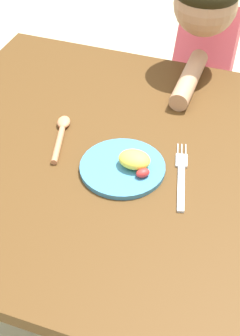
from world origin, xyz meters
TOP-DOWN VIEW (x-y plane):
  - ground_plane at (0.00, 0.00)m, footprint 8.00×8.00m
  - dining_table at (0.00, 0.00)m, footprint 1.08×0.95m
  - plate at (0.02, -0.04)m, footprint 0.20×0.20m
  - fork at (0.15, -0.02)m, footprint 0.07×0.23m
  - spoon at (-0.18, 0.02)m, footprint 0.07×0.18m
  - person at (0.07, 0.57)m, footprint 0.18×0.49m

SIDE VIEW (x-z plane):
  - ground_plane at x=0.00m, z-range 0.00..0.00m
  - dining_table at x=0.00m, z-range 0.23..0.97m
  - person at x=0.07m, z-range 0.10..1.13m
  - fork at x=0.15m, z-range 0.74..0.75m
  - spoon at x=-0.18m, z-range 0.74..0.76m
  - plate at x=0.02m, z-range 0.73..0.78m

